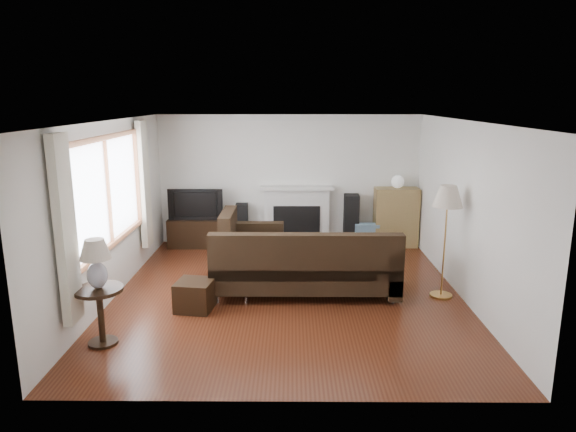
{
  "coord_description": "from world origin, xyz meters",
  "views": [
    {
      "loc": [
        0.06,
        -7.08,
        2.81
      ],
      "look_at": [
        0.0,
        0.3,
        1.1
      ],
      "focal_mm": 32.0,
      "sensor_mm": 36.0,
      "label": 1
    }
  ],
  "objects_px": {
    "side_table": "(101,316)",
    "tv_stand": "(198,232)",
    "bookshelf": "(396,217)",
    "sectional_sofa": "(305,262)",
    "floor_lamp": "(445,242)",
    "coffee_table": "(305,248)"
  },
  "relations": [
    {
      "from": "side_table",
      "to": "tv_stand",
      "type": "bearing_deg",
      "value": 84.51
    },
    {
      "from": "bookshelf",
      "to": "sectional_sofa",
      "type": "xyz_separation_m",
      "value": [
        -1.81,
        -2.49,
        -0.1
      ]
    },
    {
      "from": "tv_stand",
      "to": "bookshelf",
      "type": "distance_m",
      "value": 3.83
    },
    {
      "from": "bookshelf",
      "to": "tv_stand",
      "type": "bearing_deg",
      "value": -179.25
    },
    {
      "from": "floor_lamp",
      "to": "sectional_sofa",
      "type": "bearing_deg",
      "value": 176.33
    },
    {
      "from": "coffee_table",
      "to": "floor_lamp",
      "type": "distance_m",
      "value": 2.65
    },
    {
      "from": "coffee_table",
      "to": "side_table",
      "type": "distance_m",
      "value": 4.04
    },
    {
      "from": "sectional_sofa",
      "to": "bookshelf",
      "type": "bearing_deg",
      "value": 53.97
    },
    {
      "from": "floor_lamp",
      "to": "side_table",
      "type": "xyz_separation_m",
      "value": [
        -4.37,
        -1.5,
        -0.47
      ]
    },
    {
      "from": "coffee_table",
      "to": "tv_stand",
      "type": "bearing_deg",
      "value": 151.07
    },
    {
      "from": "bookshelf",
      "to": "floor_lamp",
      "type": "height_order",
      "value": "floor_lamp"
    },
    {
      "from": "sectional_sofa",
      "to": "side_table",
      "type": "distance_m",
      "value": 2.9
    },
    {
      "from": "bookshelf",
      "to": "coffee_table",
      "type": "bearing_deg",
      "value": -153.11
    },
    {
      "from": "floor_lamp",
      "to": "side_table",
      "type": "bearing_deg",
      "value": -161.06
    },
    {
      "from": "coffee_table",
      "to": "side_table",
      "type": "relative_size",
      "value": 1.54
    },
    {
      "from": "tv_stand",
      "to": "coffee_table",
      "type": "relative_size",
      "value": 1.03
    },
    {
      "from": "coffee_table",
      "to": "side_table",
      "type": "xyz_separation_m",
      "value": [
        -2.44,
        -3.22,
        0.14
      ]
    },
    {
      "from": "tv_stand",
      "to": "bookshelf",
      "type": "bearing_deg",
      "value": 0.75
    },
    {
      "from": "floor_lamp",
      "to": "side_table",
      "type": "distance_m",
      "value": 4.64
    },
    {
      "from": "tv_stand",
      "to": "floor_lamp",
      "type": "height_order",
      "value": "floor_lamp"
    },
    {
      "from": "floor_lamp",
      "to": "tv_stand",
      "type": "bearing_deg",
      "value": 147.21
    },
    {
      "from": "bookshelf",
      "to": "sectional_sofa",
      "type": "distance_m",
      "value": 3.08
    }
  ]
}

